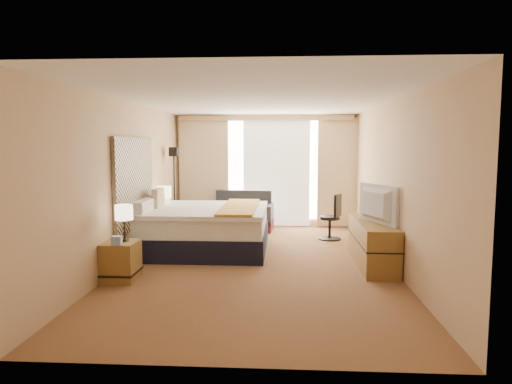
# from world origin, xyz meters

# --- Properties ---
(floor) EXTENTS (4.20, 7.00, 0.02)m
(floor) POSITION_xyz_m (0.00, 0.00, 0.00)
(floor) COLOR #501618
(floor) RESTS_ON ground
(ceiling) EXTENTS (4.20, 7.00, 0.02)m
(ceiling) POSITION_xyz_m (0.00, 0.00, 2.60)
(ceiling) COLOR silver
(ceiling) RESTS_ON wall_back
(wall_back) EXTENTS (4.20, 0.02, 2.60)m
(wall_back) POSITION_xyz_m (0.00, 3.50, 1.30)
(wall_back) COLOR tan
(wall_back) RESTS_ON ground
(wall_front) EXTENTS (4.20, 0.02, 2.60)m
(wall_front) POSITION_xyz_m (0.00, -3.50, 1.30)
(wall_front) COLOR tan
(wall_front) RESTS_ON ground
(wall_left) EXTENTS (0.02, 7.00, 2.60)m
(wall_left) POSITION_xyz_m (-2.10, 0.00, 1.30)
(wall_left) COLOR tan
(wall_left) RESTS_ON ground
(wall_right) EXTENTS (0.02, 7.00, 2.60)m
(wall_right) POSITION_xyz_m (2.10, 0.00, 1.30)
(wall_right) COLOR tan
(wall_right) RESTS_ON ground
(headboard) EXTENTS (0.06, 1.85, 1.50)m
(headboard) POSITION_xyz_m (-2.06, 0.20, 1.28)
(headboard) COLOR black
(headboard) RESTS_ON wall_left
(nightstand_left) EXTENTS (0.45, 0.52, 0.55)m
(nightstand_left) POSITION_xyz_m (-1.87, -1.05, 0.28)
(nightstand_left) COLOR olive
(nightstand_left) RESTS_ON floor
(nightstand_right) EXTENTS (0.45, 0.52, 0.55)m
(nightstand_right) POSITION_xyz_m (-1.87, 1.45, 0.28)
(nightstand_right) COLOR olive
(nightstand_right) RESTS_ON floor
(media_dresser) EXTENTS (0.50, 1.80, 0.70)m
(media_dresser) POSITION_xyz_m (1.83, 0.00, 0.35)
(media_dresser) COLOR olive
(media_dresser) RESTS_ON floor
(window) EXTENTS (2.30, 0.02, 2.30)m
(window) POSITION_xyz_m (0.25, 3.47, 1.32)
(window) COLOR silver
(window) RESTS_ON wall_back
(curtains) EXTENTS (4.12, 0.19, 2.56)m
(curtains) POSITION_xyz_m (-0.00, 3.39, 1.41)
(curtains) COLOR beige
(curtains) RESTS_ON floor
(bed) EXTENTS (2.31, 2.11, 1.12)m
(bed) POSITION_xyz_m (-1.06, 0.85, 0.41)
(bed) COLOR black
(bed) RESTS_ON floor
(loveseat) EXTENTS (1.44, 0.84, 0.87)m
(loveseat) POSITION_xyz_m (-0.51, 2.93, 0.29)
(loveseat) COLOR #531721
(loveseat) RESTS_ON floor
(floor_lamp) EXTENTS (0.24, 0.24, 1.86)m
(floor_lamp) POSITION_xyz_m (-1.90, 2.30, 1.31)
(floor_lamp) COLOR black
(floor_lamp) RESTS_ON floor
(desk_chair) EXTENTS (0.47, 0.46, 0.93)m
(desk_chair) POSITION_xyz_m (1.40, 1.93, 0.41)
(desk_chair) COLOR black
(desk_chair) RESTS_ON floor
(lamp_left) EXTENTS (0.25, 0.25, 0.52)m
(lamp_left) POSITION_xyz_m (-1.81, -1.03, 0.95)
(lamp_left) COLOR black
(lamp_left) RESTS_ON nightstand_left
(lamp_right) EXTENTS (0.27, 0.27, 0.56)m
(lamp_right) POSITION_xyz_m (-1.89, 1.45, 0.98)
(lamp_right) COLOR black
(lamp_right) RESTS_ON nightstand_right
(tissue_box) EXTENTS (0.14, 0.14, 0.12)m
(tissue_box) POSITION_xyz_m (-1.85, -1.23, 0.61)
(tissue_box) COLOR #89A2D4
(tissue_box) RESTS_ON nightstand_left
(telephone) EXTENTS (0.23, 0.20, 0.08)m
(telephone) POSITION_xyz_m (-1.82, 1.30, 0.59)
(telephone) COLOR black
(telephone) RESTS_ON nightstand_right
(television) EXTENTS (0.49, 1.01, 0.59)m
(television) POSITION_xyz_m (1.78, -0.15, 1.00)
(television) COLOR black
(television) RESTS_ON media_dresser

